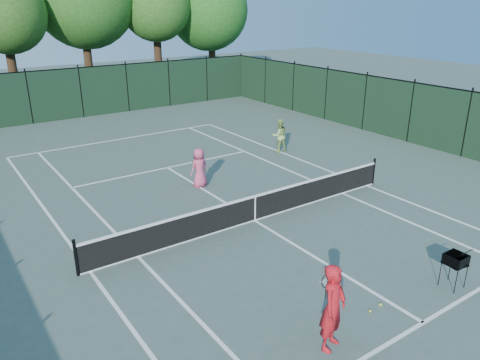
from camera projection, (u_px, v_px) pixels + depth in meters
ground at (255, 221)px, 15.45m from camera, size 90.00×90.00×0.00m
sideline_doubles_left at (90, 272)px, 12.52m from camera, size 0.10×23.77×0.01m
sideline_doubles_right at (367, 186)px, 18.37m from camera, size 0.10×23.77×0.01m
sideline_singles_left at (138, 257)px, 13.25m from camera, size 0.10×23.77×0.01m
sideline_singles_right at (342, 193)px, 17.64m from camera, size 0.10×23.77×0.01m
baseline_far at (120, 139)px, 24.56m from camera, size 10.97×0.10×0.01m
service_line_near at (423, 323)px, 10.54m from camera, size 8.23×0.10×0.01m
service_line_far at (167, 168)px, 20.35m from camera, size 8.23×0.10×0.01m
center_service_line at (255, 220)px, 15.45m from camera, size 0.10×12.80×0.01m
tennis_net at (255, 207)px, 15.28m from camera, size 11.69×0.09×1.06m
fence_far at (81, 93)px, 28.71m from camera, size 24.00×0.05×3.00m
fence_right at (467, 125)px, 21.30m from camera, size 0.05×36.00×3.00m
coach at (333, 307)px, 9.49m from camera, size 0.85×0.89×1.93m
player_pink at (199, 168)px, 18.03m from camera, size 0.82×0.59×1.55m
player_green at (279, 135)px, 22.24m from camera, size 0.89×0.75×1.61m
ball_hopper at (456, 260)px, 11.62m from camera, size 0.55×0.55×0.92m
loose_ball_near_cart at (370, 311)px, 10.88m from camera, size 0.07×0.07×0.07m
loose_ball_midcourt at (381, 305)px, 11.11m from camera, size 0.07×0.07×0.07m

